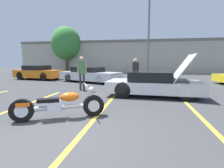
{
  "coord_description": "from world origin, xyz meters",
  "views": [
    {
      "loc": [
        1.79,
        -3.18,
        1.59
      ],
      "look_at": [
        0.7,
        2.8,
        0.8
      ],
      "focal_mm": 28.0,
      "sensor_mm": 36.0,
      "label": 1
    }
  ],
  "objects_px": {
    "spectator_by_show_car": "(82,70)",
    "parked_car_mid_row": "(90,75)",
    "spectator_midground": "(134,70)",
    "spectator_near_motorcycle": "(136,70)",
    "show_car_hood_open": "(154,84)",
    "tree_background": "(66,43)",
    "motorcycle": "(59,105)",
    "light_pole": "(150,32)",
    "parked_car_left_row": "(38,73)"
  },
  "relations": [
    {
      "from": "parked_car_left_row",
      "to": "spectator_midground",
      "type": "relative_size",
      "value": 2.53
    },
    {
      "from": "light_pole",
      "to": "spectator_midground",
      "type": "height_order",
      "value": "light_pole"
    },
    {
      "from": "parked_car_left_row",
      "to": "spectator_by_show_car",
      "type": "xyz_separation_m",
      "value": [
        5.86,
        -4.95,
        0.52
      ]
    },
    {
      "from": "show_car_hood_open",
      "to": "spectator_midground",
      "type": "distance_m",
      "value": 4.51
    },
    {
      "from": "spectator_near_motorcycle",
      "to": "show_car_hood_open",
      "type": "bearing_deg",
      "value": -70.24
    },
    {
      "from": "show_car_hood_open",
      "to": "parked_car_mid_row",
      "type": "bearing_deg",
      "value": 137.59
    },
    {
      "from": "tree_background",
      "to": "show_car_hood_open",
      "type": "distance_m",
      "value": 18.86
    },
    {
      "from": "parked_car_left_row",
      "to": "spectator_near_motorcycle",
      "type": "distance_m",
      "value": 9.2
    },
    {
      "from": "tree_background",
      "to": "show_car_hood_open",
      "type": "bearing_deg",
      "value": -53.23
    },
    {
      "from": "parked_car_left_row",
      "to": "spectator_near_motorcycle",
      "type": "xyz_separation_m",
      "value": [
        8.66,
        -3.07,
        0.46
      ]
    },
    {
      "from": "light_pole",
      "to": "motorcycle",
      "type": "relative_size",
      "value": 3.26
    },
    {
      "from": "tree_background",
      "to": "motorcycle",
      "type": "bearing_deg",
      "value": -65.9
    },
    {
      "from": "light_pole",
      "to": "spectator_near_motorcycle",
      "type": "height_order",
      "value": "light_pole"
    },
    {
      "from": "motorcycle",
      "to": "show_car_hood_open",
      "type": "bearing_deg",
      "value": 27.25
    },
    {
      "from": "motorcycle",
      "to": "parked_car_left_row",
      "type": "bearing_deg",
      "value": 99.02
    },
    {
      "from": "spectator_midground",
      "to": "motorcycle",
      "type": "bearing_deg",
      "value": -101.2
    },
    {
      "from": "tree_background",
      "to": "show_car_hood_open",
      "type": "relative_size",
      "value": 1.48
    },
    {
      "from": "parked_car_mid_row",
      "to": "spectator_by_show_car",
      "type": "xyz_separation_m",
      "value": [
        0.78,
        -3.79,
        0.55
      ]
    },
    {
      "from": "parked_car_mid_row",
      "to": "spectator_by_show_car",
      "type": "distance_m",
      "value": 3.91
    },
    {
      "from": "parked_car_mid_row",
      "to": "parked_car_left_row",
      "type": "relative_size",
      "value": 1.19
    },
    {
      "from": "tree_background",
      "to": "spectator_midground",
      "type": "bearing_deg",
      "value": -46.57
    },
    {
      "from": "tree_background",
      "to": "parked_car_left_row",
      "type": "relative_size",
      "value": 1.48
    },
    {
      "from": "motorcycle",
      "to": "spectator_midground",
      "type": "height_order",
      "value": "spectator_midground"
    },
    {
      "from": "tree_background",
      "to": "motorcycle",
      "type": "xyz_separation_m",
      "value": [
        8.33,
        -18.63,
        -3.65
      ]
    },
    {
      "from": "show_car_hood_open",
      "to": "parked_car_left_row",
      "type": "height_order",
      "value": "show_car_hood_open"
    },
    {
      "from": "show_car_hood_open",
      "to": "spectator_near_motorcycle",
      "type": "distance_m",
      "value": 2.93
    },
    {
      "from": "spectator_by_show_car",
      "to": "spectator_midground",
      "type": "bearing_deg",
      "value": 53.17
    },
    {
      "from": "spectator_by_show_car",
      "to": "spectator_midground",
      "type": "distance_m",
      "value": 4.38
    },
    {
      "from": "spectator_near_motorcycle",
      "to": "spectator_midground",
      "type": "xyz_separation_m",
      "value": [
        -0.18,
        1.63,
        -0.06
      ]
    },
    {
      "from": "parked_car_left_row",
      "to": "motorcycle",
      "type": "bearing_deg",
      "value": -45.59
    },
    {
      "from": "motorcycle",
      "to": "light_pole",
      "type": "bearing_deg",
      "value": 50.65
    },
    {
      "from": "spectator_near_motorcycle",
      "to": "motorcycle",
      "type": "bearing_deg",
      "value": -105.36
    },
    {
      "from": "light_pole",
      "to": "show_car_hood_open",
      "type": "xyz_separation_m",
      "value": [
        0.05,
        -8.27,
        -3.61
      ]
    },
    {
      "from": "motorcycle",
      "to": "spectator_by_show_car",
      "type": "distance_m",
      "value": 4.79
    },
    {
      "from": "motorcycle",
      "to": "spectator_near_motorcycle",
      "type": "xyz_separation_m",
      "value": [
        1.79,
        6.5,
        0.68
      ]
    },
    {
      "from": "light_pole",
      "to": "tree_background",
      "type": "xyz_separation_m",
      "value": [
        -11.05,
        6.58,
        -0.14
      ]
    },
    {
      "from": "light_pole",
      "to": "spectator_near_motorcycle",
      "type": "xyz_separation_m",
      "value": [
        -0.93,
        -5.56,
        -3.11
      ]
    },
    {
      "from": "parked_car_left_row",
      "to": "spectator_midground",
      "type": "xyz_separation_m",
      "value": [
        8.48,
        -1.45,
        0.41
      ]
    },
    {
      "from": "parked_car_left_row",
      "to": "spectator_by_show_car",
      "type": "relative_size",
      "value": 2.31
    },
    {
      "from": "parked_car_mid_row",
      "to": "spectator_midground",
      "type": "xyz_separation_m",
      "value": [
        3.41,
        -0.29,
        0.44
      ]
    },
    {
      "from": "tree_background",
      "to": "parked_car_mid_row",
      "type": "height_order",
      "value": "tree_background"
    },
    {
      "from": "light_pole",
      "to": "spectator_near_motorcycle",
      "type": "bearing_deg",
      "value": -99.5
    },
    {
      "from": "parked_car_mid_row",
      "to": "spectator_midground",
      "type": "height_order",
      "value": "spectator_midground"
    },
    {
      "from": "parked_car_left_row",
      "to": "spectator_near_motorcycle",
      "type": "relative_size",
      "value": 2.41
    },
    {
      "from": "show_car_hood_open",
      "to": "spectator_near_motorcycle",
      "type": "height_order",
      "value": "show_car_hood_open"
    },
    {
      "from": "spectator_by_show_car",
      "to": "parked_car_mid_row",
      "type": "bearing_deg",
      "value": 101.65
    },
    {
      "from": "tree_background",
      "to": "spectator_near_motorcycle",
      "type": "height_order",
      "value": "tree_background"
    },
    {
      "from": "show_car_hood_open",
      "to": "spectator_by_show_car",
      "type": "bearing_deg",
      "value": 170.55
    },
    {
      "from": "spectator_by_show_car",
      "to": "tree_background",
      "type": "bearing_deg",
      "value": 117.59
    },
    {
      "from": "light_pole",
      "to": "spectator_by_show_car",
      "type": "relative_size",
      "value": 4.11
    }
  ]
}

